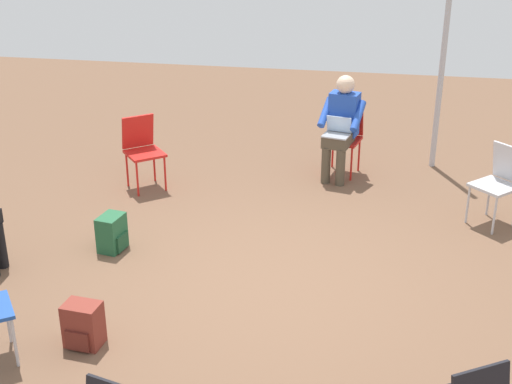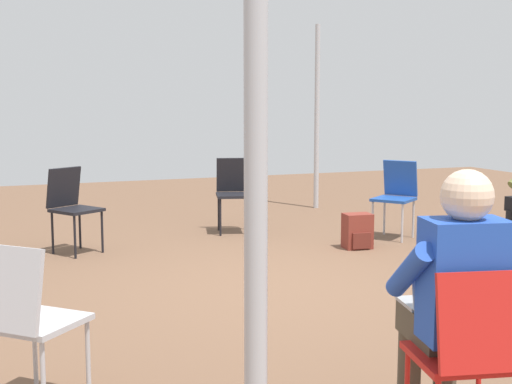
{
  "view_description": "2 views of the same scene",
  "coord_description": "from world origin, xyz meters",
  "px_view_note": "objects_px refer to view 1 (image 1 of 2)",
  "views": [
    {
      "loc": [
        0.91,
        -5.45,
        3.31
      ],
      "look_at": [
        -0.09,
        0.01,
        0.9
      ],
      "focal_mm": 50.0,
      "sensor_mm": 36.0,
      "label": 1
    },
    {
      "loc": [
        2.33,
        5.2,
        1.52
      ],
      "look_at": [
        0.36,
        0.12,
        0.81
      ],
      "focal_mm": 50.0,
      "sensor_mm": 36.0,
      "label": 2
    }
  ],
  "objects_px": {
    "chair_north": "(345,134)",
    "chair_northwest": "(142,147)",
    "backpack_near_laptop_user": "(84,327)",
    "chair_northeast": "(500,179)",
    "backpack_by_empty_chair": "(112,235)",
    "person_with_laptop": "(341,122)"
  },
  "relations": [
    {
      "from": "person_with_laptop",
      "to": "chair_northeast",
      "type": "bearing_deg",
      "value": 162.31
    },
    {
      "from": "chair_north",
      "to": "chair_northwest",
      "type": "distance_m",
      "value": 2.45
    },
    {
      "from": "chair_north",
      "to": "chair_northwest",
      "type": "bearing_deg",
      "value": 34.15
    },
    {
      "from": "person_with_laptop",
      "to": "backpack_near_laptop_user",
      "type": "xyz_separation_m",
      "value": [
        -1.69,
        -3.84,
        -0.53
      ]
    },
    {
      "from": "chair_northwest",
      "to": "backpack_by_empty_chair",
      "type": "bearing_deg",
      "value": 57.78
    },
    {
      "from": "chair_north",
      "to": "person_with_laptop",
      "type": "xyz_separation_m",
      "value": [
        -0.04,
        -0.17,
        0.2
      ]
    },
    {
      "from": "person_with_laptop",
      "to": "backpack_near_laptop_user",
      "type": "height_order",
      "value": "person_with_laptop"
    },
    {
      "from": "person_with_laptop",
      "to": "backpack_near_laptop_user",
      "type": "bearing_deg",
      "value": 79.01
    },
    {
      "from": "chair_northeast",
      "to": "backpack_by_empty_chair",
      "type": "relative_size",
      "value": 2.36
    },
    {
      "from": "chair_northwest",
      "to": "chair_northeast",
      "type": "distance_m",
      "value": 3.97
    },
    {
      "from": "chair_northwest",
      "to": "chair_northeast",
      "type": "bearing_deg",
      "value": 136.39
    },
    {
      "from": "chair_north",
      "to": "backpack_by_empty_chair",
      "type": "distance_m",
      "value": 3.25
    },
    {
      "from": "chair_northwest",
      "to": "person_with_laptop",
      "type": "xyz_separation_m",
      "value": [
        2.25,
        0.73,
        0.2
      ]
    },
    {
      "from": "chair_northwest",
      "to": "chair_northeast",
      "type": "relative_size",
      "value": 1.0
    },
    {
      "from": "chair_north",
      "to": "backpack_by_empty_chair",
      "type": "relative_size",
      "value": 2.36
    },
    {
      "from": "chair_north",
      "to": "backpack_near_laptop_user",
      "type": "bearing_deg",
      "value": 79.43
    },
    {
      "from": "chair_northwest",
      "to": "backpack_near_laptop_user",
      "type": "height_order",
      "value": "chair_northwest"
    },
    {
      "from": "backpack_near_laptop_user",
      "to": "backpack_by_empty_chair",
      "type": "xyz_separation_m",
      "value": [
        -0.35,
        1.53,
        0.0
      ]
    },
    {
      "from": "chair_northwest",
      "to": "backpack_near_laptop_user",
      "type": "bearing_deg",
      "value": 60.6
    },
    {
      "from": "backpack_near_laptop_user",
      "to": "backpack_by_empty_chair",
      "type": "distance_m",
      "value": 1.57
    },
    {
      "from": "chair_north",
      "to": "backpack_near_laptop_user",
      "type": "xyz_separation_m",
      "value": [
        -1.73,
        -4.0,
        -0.34
      ]
    },
    {
      "from": "chair_northeast",
      "to": "person_with_laptop",
      "type": "relative_size",
      "value": 0.69
    }
  ]
}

